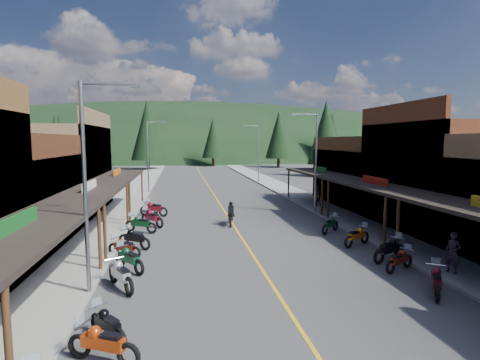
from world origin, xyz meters
name	(u,v)px	position (x,y,z in m)	size (l,w,h in m)	color
ground	(246,244)	(0.00, 0.00, 0.00)	(220.00, 220.00, 0.00)	#38383A
centerline	(214,194)	(0.00, 20.00, 0.01)	(0.15, 90.00, 0.01)	gold
sidewalk_west	(132,196)	(-8.70, 20.00, 0.07)	(3.40, 94.00, 0.15)	gray
sidewalk_east	(291,192)	(8.70, 20.00, 0.07)	(3.40, 94.00, 0.15)	gray
shop_west_3	(51,170)	(-13.78, 11.30, 3.52)	(10.90, 10.20, 8.20)	brown
shop_east_2	(446,176)	(13.78, 1.70, 3.52)	(10.90, 9.00, 8.20)	#562B19
shop_east_3	(372,177)	(13.75, 11.30, 2.53)	(10.90, 10.20, 6.20)	#4C2D16
streetlight_0	(89,179)	(-6.95, -6.00, 4.46)	(2.16, 0.18, 8.00)	gray
streetlight_1	(149,153)	(-6.95, 22.00, 4.46)	(2.16, 0.18, 8.00)	gray
streetlight_2	(314,158)	(6.95, 8.00, 4.46)	(2.16, 0.18, 8.00)	gray
streetlight_3	(257,151)	(6.95, 30.00, 4.46)	(2.16, 0.18, 8.00)	gray
ridge_hill	(189,155)	(0.00, 135.00, 0.00)	(310.00, 140.00, 60.00)	black
pine_1	(89,135)	(-24.00, 70.00, 7.24)	(5.88, 5.88, 12.50)	black
pine_2	(147,130)	(-10.00, 58.00, 7.99)	(6.72, 6.72, 14.00)	black
pine_3	(213,138)	(4.00, 66.00, 6.48)	(5.04, 5.04, 11.00)	black
pine_4	(279,134)	(18.00, 60.00, 7.24)	(5.88, 5.88, 12.50)	black
pine_5	(327,132)	(34.00, 72.00, 7.99)	(6.72, 6.72, 14.00)	black
pine_6	(386,138)	(46.00, 64.00, 6.48)	(5.04, 5.04, 11.00)	black
pine_7	(60,135)	(-32.00, 76.00, 7.24)	(5.88, 5.88, 12.50)	black
pine_8	(56,140)	(-22.00, 40.00, 5.98)	(4.48, 4.48, 10.00)	black
pine_9	(332,138)	(24.00, 45.00, 6.38)	(4.93, 4.93, 10.80)	black
pine_10	(98,136)	(-18.00, 50.00, 6.78)	(5.38, 5.38, 11.60)	black
pine_11	(326,133)	(20.00, 38.00, 7.19)	(5.82, 5.82, 12.40)	black
bike_west_3	(103,342)	(-5.69, -10.66, 0.61)	(0.71, 2.12, 1.21)	#C23D0D
bike_west_4	(108,323)	(-5.78, -9.54, 0.55)	(0.64, 1.93, 1.10)	black
bike_west_5	(121,273)	(-5.99, -5.62, 0.66)	(0.77, 2.32, 1.33)	#B0AFB5
bike_west_6	(129,258)	(-5.94, -3.53, 0.63)	(0.74, 2.22, 1.27)	#0D4128
bike_west_7	(124,246)	(-6.46, -1.38, 0.57)	(0.66, 1.99, 1.13)	#63170D
bike_west_8	(134,237)	(-6.14, 0.15, 0.61)	(0.71, 2.14, 1.23)	black
bike_west_9	(140,223)	(-6.16, 3.67, 0.64)	(0.75, 2.25, 1.29)	#0B371C
bike_west_10	(152,217)	(-5.56, 5.36, 0.67)	(0.78, 2.33, 1.33)	maroon
bike_west_11	(154,208)	(-5.69, 8.95, 0.67)	(0.78, 2.33, 1.33)	maroon
bike_west_12	(152,206)	(-5.92, 10.39, 0.55)	(0.65, 1.94, 1.11)	#A3A3A8
bike_east_4	(436,279)	(5.95, -8.04, 0.60)	(0.70, 2.11, 1.21)	maroon
bike_east_5	(399,259)	(6.07, -5.42, 0.56)	(0.65, 1.95, 1.12)	maroon
bike_east_6	(389,248)	(6.37, -4.09, 0.65)	(0.76, 2.27, 1.30)	black
bike_east_7	(357,235)	(6.08, -1.30, 0.61)	(0.71, 2.12, 1.21)	#CD610E
bike_east_8	(330,224)	(5.80, 1.78, 0.59)	(0.68, 2.05, 1.17)	#0B3A1F
rider_on_bike	(231,215)	(-0.19, 4.94, 0.68)	(1.03, 2.31, 1.70)	black
pedestrian_east_a	(453,253)	(7.96, -6.36, 1.05)	(0.65, 0.43, 1.79)	#2A2031
pedestrian_east_b	(316,195)	(8.12, 10.42, 1.11)	(0.93, 0.54, 1.92)	brown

